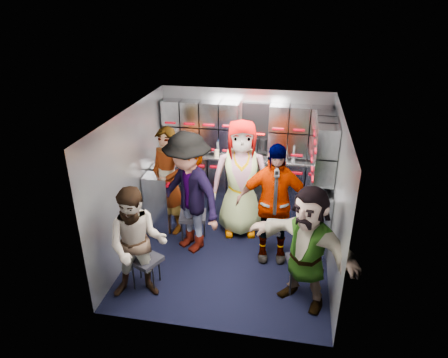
% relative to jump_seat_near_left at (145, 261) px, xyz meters
% --- Properties ---
extents(floor, '(3.00, 3.00, 0.00)m').
position_rel_jump_seat_near_left_xyz_m(floor, '(0.94, 0.89, -0.38)').
color(floor, black).
rests_on(floor, ground).
extents(wall_back, '(2.80, 0.04, 2.10)m').
position_rel_jump_seat_near_left_xyz_m(wall_back, '(0.94, 2.39, 0.67)').
color(wall_back, '#989EA6').
rests_on(wall_back, ground).
extents(wall_left, '(0.04, 3.00, 2.10)m').
position_rel_jump_seat_near_left_xyz_m(wall_left, '(-0.46, 0.89, 0.67)').
color(wall_left, '#989EA6').
rests_on(wall_left, ground).
extents(wall_right, '(0.04, 3.00, 2.10)m').
position_rel_jump_seat_near_left_xyz_m(wall_right, '(2.34, 0.89, 0.67)').
color(wall_right, '#989EA6').
rests_on(wall_right, ground).
extents(ceiling, '(2.80, 3.00, 0.02)m').
position_rel_jump_seat_near_left_xyz_m(ceiling, '(0.94, 0.89, 1.72)').
color(ceiling, silver).
rests_on(ceiling, wall_back).
extents(cart_bank_back, '(2.68, 0.38, 0.99)m').
position_rel_jump_seat_near_left_xyz_m(cart_bank_back, '(0.94, 2.18, 0.12)').
color(cart_bank_back, '#959BA4').
rests_on(cart_bank_back, ground).
extents(cart_bank_left, '(0.38, 0.76, 0.99)m').
position_rel_jump_seat_near_left_xyz_m(cart_bank_left, '(-0.25, 1.45, 0.12)').
color(cart_bank_left, '#959BA4').
rests_on(cart_bank_left, ground).
extents(counter, '(2.68, 0.42, 0.03)m').
position_rel_jump_seat_near_left_xyz_m(counter, '(0.94, 2.18, 0.64)').
color(counter, silver).
rests_on(counter, cart_bank_back).
extents(locker_bank_back, '(2.68, 0.28, 0.82)m').
position_rel_jump_seat_near_left_xyz_m(locker_bank_back, '(0.94, 2.24, 1.11)').
color(locker_bank_back, '#959BA4').
rests_on(locker_bank_back, wall_back).
extents(locker_bank_right, '(0.28, 1.00, 0.82)m').
position_rel_jump_seat_near_left_xyz_m(locker_bank_right, '(2.19, 1.59, 1.11)').
color(locker_bank_right, '#959BA4').
rests_on(locker_bank_right, wall_right).
extents(right_cabinet, '(0.28, 1.20, 1.00)m').
position_rel_jump_seat_near_left_xyz_m(right_cabinet, '(2.19, 1.49, 0.12)').
color(right_cabinet, '#959BA4').
rests_on(right_cabinet, ground).
extents(coffee_niche, '(0.46, 0.16, 0.84)m').
position_rel_jump_seat_near_left_xyz_m(coffee_niche, '(1.12, 2.30, 1.09)').
color(coffee_niche, black).
rests_on(coffee_niche, wall_back).
extents(red_latch_strip, '(2.60, 0.02, 0.03)m').
position_rel_jump_seat_near_left_xyz_m(red_latch_strip, '(0.94, 1.98, 0.50)').
color(red_latch_strip, '#9C000E').
rests_on(red_latch_strip, cart_bank_back).
extents(jump_seat_near_left, '(0.47, 0.46, 0.43)m').
position_rel_jump_seat_near_left_xyz_m(jump_seat_near_left, '(0.00, 0.00, 0.00)').
color(jump_seat_near_left, black).
rests_on(jump_seat_near_left, ground).
extents(jump_seat_mid_left, '(0.45, 0.43, 0.46)m').
position_rel_jump_seat_near_left_xyz_m(jump_seat_mid_left, '(0.34, 1.12, 0.03)').
color(jump_seat_mid_left, black).
rests_on(jump_seat_mid_left, ground).
extents(jump_seat_center, '(0.48, 0.46, 0.50)m').
position_rel_jump_seat_near_left_xyz_m(jump_seat_center, '(1.00, 1.70, 0.06)').
color(jump_seat_center, black).
rests_on(jump_seat_center, ground).
extents(jump_seat_mid_right, '(0.44, 0.43, 0.43)m').
position_rel_jump_seat_near_left_xyz_m(jump_seat_mid_right, '(1.54, 1.09, 0.00)').
color(jump_seat_mid_right, black).
rests_on(jump_seat_mid_right, ground).
extents(jump_seat_near_right, '(0.48, 0.46, 0.47)m').
position_rel_jump_seat_near_left_xyz_m(jump_seat_near_right, '(1.99, 0.26, 0.04)').
color(jump_seat_near_right, black).
rests_on(jump_seat_near_right, ground).
extents(attendant_standing, '(0.73, 0.61, 1.71)m').
position_rel_jump_seat_near_left_xyz_m(attendant_standing, '(-0.11, 1.37, 0.48)').
color(attendant_standing, black).
rests_on(attendant_standing, ground).
extents(attendant_arc_a, '(0.84, 0.73, 1.49)m').
position_rel_jump_seat_near_left_xyz_m(attendant_arc_a, '(-0.00, -0.18, 0.37)').
color(attendant_arc_a, black).
rests_on(attendant_arc_a, ground).
extents(attendant_arc_b, '(1.35, 1.21, 1.82)m').
position_rel_jump_seat_near_left_xyz_m(attendant_arc_b, '(0.34, 0.94, 0.53)').
color(attendant_arc_b, black).
rests_on(attendant_arc_b, ground).
extents(attendant_arc_c, '(0.99, 0.74, 1.85)m').
position_rel_jump_seat_near_left_xyz_m(attendant_arc_c, '(1.00, 1.52, 0.55)').
color(attendant_arc_c, black).
rests_on(attendant_arc_c, ground).
extents(attendant_arc_d, '(1.06, 0.53, 1.74)m').
position_rel_jump_seat_near_left_xyz_m(attendant_arc_d, '(1.54, 0.91, 0.49)').
color(attendant_arc_d, black).
rests_on(attendant_arc_d, ground).
extents(attendant_arc_e, '(1.49, 1.15, 1.57)m').
position_rel_jump_seat_near_left_xyz_m(attendant_arc_e, '(1.99, 0.08, 0.41)').
color(attendant_arc_e, black).
rests_on(attendant_arc_e, ground).
extents(bottle_left, '(0.06, 0.06, 0.22)m').
position_rel_jump_seat_near_left_xyz_m(bottle_left, '(0.00, 2.13, 0.76)').
color(bottle_left, white).
rests_on(bottle_left, counter).
extents(bottle_mid, '(0.06, 0.06, 0.25)m').
position_rel_jump_seat_near_left_xyz_m(bottle_mid, '(0.52, 2.13, 0.78)').
color(bottle_mid, white).
rests_on(bottle_mid, counter).
extents(bottle_right, '(0.07, 0.07, 0.27)m').
position_rel_jump_seat_near_left_xyz_m(bottle_right, '(1.76, 2.13, 0.79)').
color(bottle_right, white).
rests_on(bottle_right, counter).
extents(cup_left, '(0.08, 0.08, 0.11)m').
position_rel_jump_seat_near_left_xyz_m(cup_left, '(0.51, 2.12, 0.71)').
color(cup_left, beige).
rests_on(cup_left, counter).
extents(cup_right, '(0.07, 0.07, 0.09)m').
position_rel_jump_seat_near_left_xyz_m(cup_right, '(2.15, 2.12, 0.70)').
color(cup_right, beige).
rests_on(cup_right, counter).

